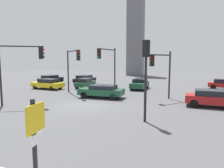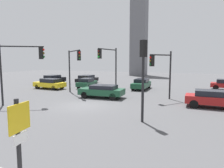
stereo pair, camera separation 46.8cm
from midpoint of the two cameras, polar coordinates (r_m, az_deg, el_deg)
name	(u,v)px [view 2 (the right image)]	position (r m, az deg, el deg)	size (l,w,h in m)	color
ground_plane	(84,105)	(17.21, -7.20, -6.04)	(104.87, 104.87, 0.00)	#4C4C4F
direction_sign	(20,147)	(4.92, -22.20, -16.32)	(0.18, 0.65, 2.77)	black
traffic_light_0	(21,61)	(18.44, -23.70, 5.90)	(3.16, 1.99, 5.10)	black
traffic_light_1	(143,65)	(12.23, 9.87, 5.24)	(0.49, 0.44, 4.96)	black
traffic_light_2	(108,61)	(22.92, -0.45, 6.65)	(0.78, 3.72, 5.29)	black
traffic_light_3	(74,62)	(22.88, -10.21, 6.28)	(3.41, 2.98, 4.99)	black
traffic_light_4	(161,66)	(19.55, 14.41, 4.85)	(1.70, 2.29, 4.68)	black
car_0	(53,79)	(34.49, -15.96, 1.33)	(2.06, 4.35, 1.45)	black
car_1	(213,98)	(18.12, 27.46, -3.66)	(4.29, 1.83, 1.40)	maroon
car_3	(87,79)	(34.07, -6.72, 1.43)	(2.15, 4.58, 1.40)	black
car_4	(87,83)	(28.50, -6.68, 0.37)	(2.05, 4.07, 1.34)	#19472D
car_5	(102,91)	(20.48, -2.17, -1.93)	(4.60, 2.27, 1.31)	#19472D
car_6	(141,84)	(27.10, 8.84, 0.07)	(1.93, 4.53, 1.38)	#19472D
car_7	(50,83)	(28.31, -16.77, 0.14)	(4.39, 2.08, 1.38)	yellow
skyline_tower	(139,32)	(54.18, 7.93, 14.32)	(3.86, 3.86, 22.33)	slate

